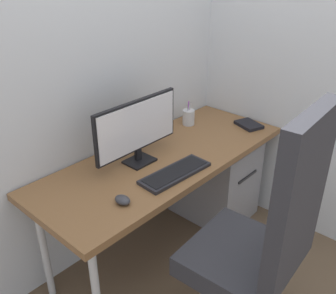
# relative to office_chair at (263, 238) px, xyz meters

# --- Properties ---
(ground_plane) EXTENTS (8.00, 8.00, 0.00)m
(ground_plane) POSITION_rel_office_chair_xyz_m (0.21, 0.79, -0.67)
(ground_plane) COLOR brown
(wall_back) EXTENTS (3.15, 0.04, 2.80)m
(wall_back) POSITION_rel_office_chair_xyz_m (0.21, 1.14, 0.73)
(wall_back) COLOR silver
(wall_back) RESTS_ON ground_plane
(wall_side_right) EXTENTS (0.04, 2.12, 2.80)m
(wall_side_right) POSITION_rel_office_chair_xyz_m (1.08, 0.58, 0.73)
(wall_side_right) COLOR silver
(wall_side_right) RESTS_ON ground_plane
(desk) EXTENTS (1.68, 0.65, 0.71)m
(desk) POSITION_rel_office_chair_xyz_m (0.21, 0.79, -0.01)
(desk) COLOR brown
(desk) RESTS_ON ground_plane
(office_chair) EXTENTS (0.61, 0.62, 1.31)m
(office_chair) POSITION_rel_office_chair_xyz_m (0.00, 0.00, 0.00)
(office_chair) COLOR black
(office_chair) RESTS_ON ground_plane
(filing_cabinet) EXTENTS (0.45, 0.55, 0.60)m
(filing_cabinet) POSITION_rel_office_chair_xyz_m (0.77, 0.80, -0.37)
(filing_cabinet) COLOR gray
(filing_cabinet) RESTS_ON ground_plane
(monitor) EXTENTS (0.59, 0.13, 0.38)m
(monitor) POSITION_rel_office_chair_xyz_m (0.06, 0.86, 0.26)
(monitor) COLOR black
(monitor) RESTS_ON desk
(keyboard) EXTENTS (0.44, 0.18, 0.02)m
(keyboard) POSITION_rel_office_chair_xyz_m (0.09, 0.60, 0.06)
(keyboard) COLOR black
(keyboard) RESTS_ON desk
(mouse) EXTENTS (0.07, 0.09, 0.04)m
(mouse) POSITION_rel_office_chair_xyz_m (-0.29, 0.62, 0.06)
(mouse) COLOR #333338
(mouse) RESTS_ON desk
(pen_holder) EXTENTS (0.08, 0.08, 0.17)m
(pen_holder) POSITION_rel_office_chair_xyz_m (0.67, 0.98, 0.10)
(pen_holder) COLOR silver
(pen_holder) RESTS_ON desk
(notebook) EXTENTS (0.18, 0.21, 0.02)m
(notebook) POSITION_rel_office_chair_xyz_m (0.93, 0.65, 0.06)
(notebook) COLOR black
(notebook) RESTS_ON desk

